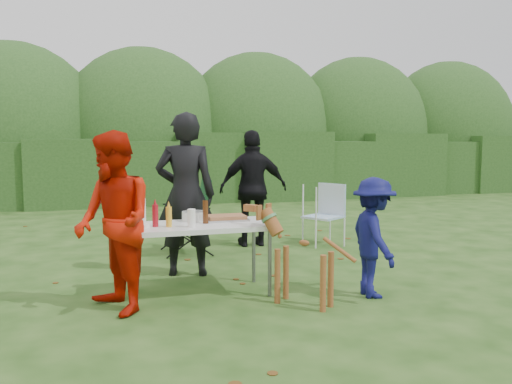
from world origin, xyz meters
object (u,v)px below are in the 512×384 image
object	(u,v)px
folding_table	(198,229)
beer_bottle	(205,212)
dog	(304,258)
lawn_chair	(323,214)
mustard_bottle	(169,217)
ketchup_bottle	(155,216)
person_cook	(186,194)
person_red_jacket	(114,223)
camping_chair	(186,216)
person_black_puffy	(253,188)
paper_towel_roll	(140,211)
child	(374,237)

from	to	relation	value
folding_table	beer_bottle	world-z (taller)	beer_bottle
folding_table	dog	world-z (taller)	dog
dog	beer_bottle	size ratio (longest dim) A/B	4.10
lawn_chair	mustard_bottle	size ratio (longest dim) A/B	4.60
mustard_bottle	ketchup_bottle	bearing A→B (deg)	159.27
person_cook	ketchup_bottle	distance (m)	0.99
person_red_jacket	lawn_chair	size ratio (longest dim) A/B	1.85
person_cook	person_red_jacket	world-z (taller)	person_cook
camping_chair	lawn_chair	distance (m)	2.10
person_red_jacket	lawn_chair	distance (m)	3.96
person_red_jacket	camping_chair	xyz separation A→B (m)	(1.07, 2.32, -0.32)
folding_table	person_black_puffy	distance (m)	2.57
ketchup_bottle	folding_table	bearing A→B (deg)	4.58
person_cook	person_red_jacket	bearing A→B (deg)	67.98
mustard_bottle	paper_towel_roll	xyz separation A→B (m)	(-0.26, 0.28, 0.03)
dog	beer_bottle	xyz separation A→B (m)	(-0.83, 0.67, 0.39)
ketchup_bottle	paper_towel_roll	bearing A→B (deg)	119.36
camping_chair	dog	bearing A→B (deg)	108.15
person_cook	paper_towel_roll	bearing A→B (deg)	62.29
child	dog	size ratio (longest dim) A/B	1.25
person_cook	person_red_jacket	size ratio (longest dim) A/B	1.13
folding_table	ketchup_bottle	distance (m)	0.47
dog	lawn_chair	distance (m)	3.01
person_cook	lawn_chair	bearing A→B (deg)	-138.18
lawn_chair	beer_bottle	world-z (taller)	beer_bottle
mustard_bottle	person_cook	bearing A→B (deg)	70.29
dog	mustard_bottle	xyz separation A→B (m)	(-1.22, 0.57, 0.37)
camping_chair	paper_towel_roll	world-z (taller)	camping_chair
dog	mustard_bottle	world-z (taller)	mustard_bottle
lawn_chair	person_black_puffy	bearing A→B (deg)	-44.27
child	lawn_chair	xyz separation A→B (m)	(0.62, 2.60, -0.15)
child	folding_table	bearing A→B (deg)	77.21
camping_chair	beer_bottle	distance (m)	2.01
ketchup_bottle	paper_towel_roll	size ratio (longest dim) A/B	0.85
lawn_chair	beer_bottle	bearing A→B (deg)	9.36
child	camping_chair	distance (m)	2.97
ketchup_bottle	beer_bottle	size ratio (longest dim) A/B	0.92
folding_table	lawn_chair	distance (m)	3.07
person_black_puffy	camping_chair	world-z (taller)	person_black_puffy
dog	ketchup_bottle	bearing A→B (deg)	24.77
person_cook	camping_chair	world-z (taller)	person_cook
person_cook	paper_towel_roll	world-z (taller)	person_cook
person_cook	ketchup_bottle	xyz separation A→B (m)	(-0.46, -0.87, -0.11)
lawn_chair	person_red_jacket	bearing A→B (deg)	4.05
folding_table	paper_towel_roll	xyz separation A→B (m)	(-0.57, 0.19, 0.18)
dog	mustard_bottle	size ratio (longest dim) A/B	4.92
ketchup_bottle	person_cook	bearing A→B (deg)	62.30
mustard_bottle	ketchup_bottle	size ratio (longest dim) A/B	0.91
folding_table	camping_chair	bearing A→B (deg)	83.83
dog	paper_towel_roll	size ratio (longest dim) A/B	3.78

